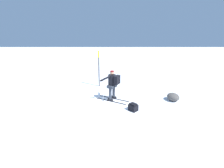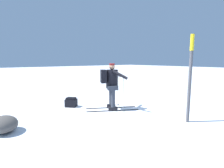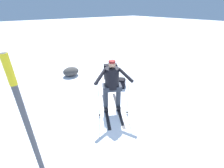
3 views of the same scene
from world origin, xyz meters
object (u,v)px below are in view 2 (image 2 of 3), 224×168
at_px(skier, 111,83).
at_px(rock_boulder, 4,124).
at_px(dropped_backpack, 71,102).
at_px(trail_marker, 190,72).

height_order(skier, rock_boulder, skier).
height_order(skier, dropped_backpack, skier).
xyz_separation_m(dropped_backpack, trail_marker, (-3.48, -1.83, 1.21)).
height_order(dropped_backpack, trail_marker, trail_marker).
bearing_deg(dropped_backpack, rock_boulder, 116.71).
distance_m(skier, trail_marker, 2.51).
bearing_deg(rock_boulder, dropped_backpack, -63.29).
bearing_deg(dropped_backpack, trail_marker, -152.30).
bearing_deg(trail_marker, rock_boulder, 60.15).
bearing_deg(skier, rock_boulder, 89.20).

